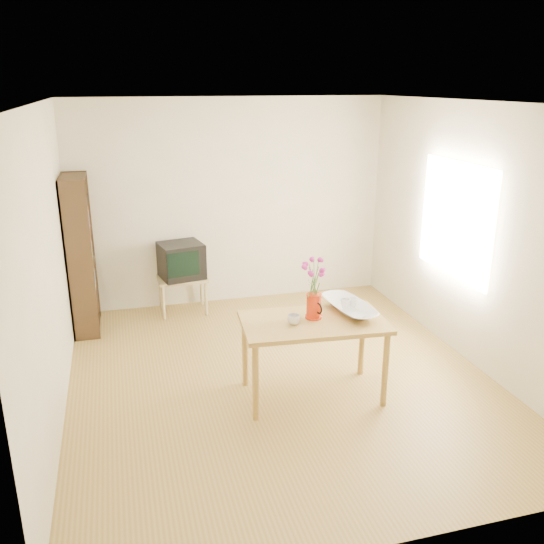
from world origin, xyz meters
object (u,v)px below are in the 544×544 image
object	(u,v)px
table	(313,330)
bowl	(350,288)
mug	(294,320)
pitcher	(314,307)
television	(181,260)

from	to	relation	value
table	bowl	xyz separation A→B (m)	(0.39, 0.12, 0.32)
mug	bowl	bearing A→B (deg)	-172.23
mug	table	bearing A→B (deg)	-177.52
pitcher	bowl	bearing A→B (deg)	-2.32
pitcher	mug	bearing A→B (deg)	-170.35
mug	television	xyz separation A→B (m)	(-0.70, 2.41, -0.11)
pitcher	television	size ratio (longest dim) A/B	0.40
table	mug	size ratio (longest dim) A/B	12.03
table	pitcher	bearing A→B (deg)	76.12
mug	bowl	size ratio (longest dim) A/B	0.23
television	mug	bearing A→B (deg)	-84.81
pitcher	television	distance (m)	2.50
bowl	television	distance (m)	2.61
table	pitcher	distance (m)	0.21
table	television	world-z (taller)	television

